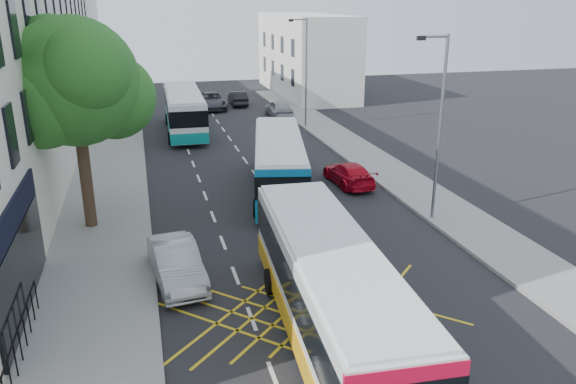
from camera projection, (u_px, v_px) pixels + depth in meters
pavement_left at (92, 227)px, 24.49m from camera, size 5.00×70.00×0.15m
pavement_right at (424, 195)px, 28.37m from camera, size 3.00×70.00×0.15m
terrace_far at (55, 44)px, 58.09m from camera, size 8.00×20.00×10.00m
building_right at (305, 55)px, 58.09m from camera, size 6.00×18.00×8.00m
street_tree at (74, 83)px, 22.43m from camera, size 6.30×5.70×8.80m
lamp_near at (438, 120)px, 23.83m from camera, size 1.45×0.15×8.00m
lamp_far at (305, 67)px, 42.10m from camera, size 1.45×0.15×8.00m
railings at (20, 342)px, 15.13m from camera, size 0.08×5.60×1.14m
bus_near at (330, 290)px, 16.00m from camera, size 3.25×11.13×3.09m
bus_mid at (279, 164)px, 28.61m from camera, size 4.52×10.61×2.91m
bus_far at (184, 111)px, 41.64m from camera, size 2.97×11.04×3.09m
parked_car_silver at (176, 263)px, 19.70m from camera, size 1.98×4.43×1.41m
red_hatchback at (349, 174)px, 30.10m from camera, size 1.89×4.23×1.21m
distant_car_grey at (212, 101)px, 50.86m from camera, size 2.61×5.37×1.47m
distant_car_silver at (279, 108)px, 47.31m from camera, size 1.74×4.30×1.46m
distant_car_dark at (238, 98)px, 52.56m from camera, size 1.45×3.99×1.31m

